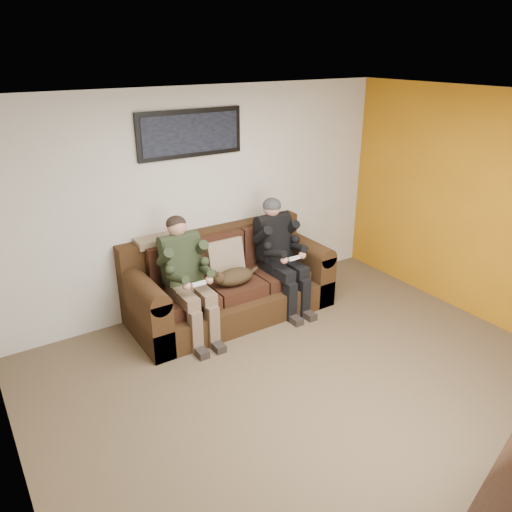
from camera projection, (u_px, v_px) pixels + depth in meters
floor at (321, 393)px, 4.65m from camera, size 5.00×5.00×0.00m
ceiling at (338, 103)px, 3.64m from camera, size 5.00×5.00×0.00m
wall_back at (204, 201)px, 5.88m from camera, size 5.00×0.00×5.00m
wall_right at (505, 215)px, 5.40m from camera, size 0.00×4.50×4.50m
accent_wall_right at (505, 215)px, 5.39m from camera, size 0.00×4.50×4.50m
sofa at (227, 284)px, 5.96m from camera, size 2.37×1.03×0.97m
throw_pillow at (225, 257)px, 5.86m from camera, size 0.45×0.22×0.45m
throw_blanket at (157, 241)px, 5.59m from camera, size 0.49×0.24×0.09m
person_left at (186, 271)px, 5.34m from camera, size 0.51×0.87×1.33m
person_right at (279, 248)px, 5.96m from camera, size 0.51×0.86×1.34m
cat at (233, 277)px, 5.64m from camera, size 0.66×0.26×0.24m
framed_poster at (191, 133)px, 5.48m from camera, size 1.25×0.05×0.52m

